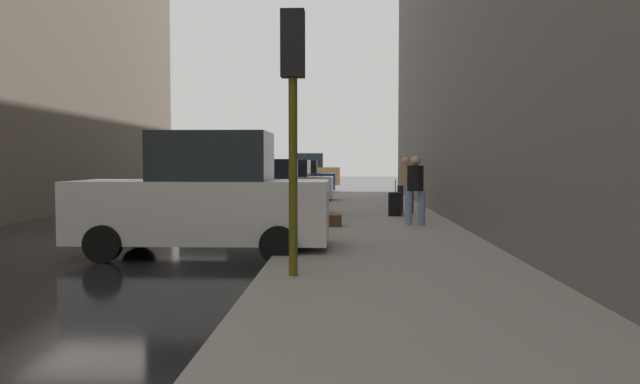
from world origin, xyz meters
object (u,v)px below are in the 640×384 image
object	(u,v)px
rolling_suitcase	(395,204)
parked_gray_coupe	(258,191)
duffel_bag	(335,220)
parked_bronze_suv	(304,173)
parked_silver_sedan	(282,183)
pedestrian_in_tan_coat	(406,182)
pedestrian_in_jeans	(415,186)
parked_blue_sedan	(296,178)
fire_hydrant	(322,198)
traffic_light	(293,84)
parked_white_van	(205,199)

from	to	relation	value
rolling_suitcase	parked_gray_coupe	bearing A→B (deg)	176.24
duffel_bag	parked_bronze_suv	bearing A→B (deg)	95.48
parked_silver_sedan	pedestrian_in_tan_coat	distance (m)	7.94
parked_silver_sedan	pedestrian_in_tan_coat	bearing A→B (deg)	-56.34
duffel_bag	pedestrian_in_jeans	bearing A→B (deg)	8.62
parked_bronze_suv	parked_gray_coupe	bearing A→B (deg)	-90.00
parked_blue_sedan	duffel_bag	size ratio (longest dim) A/B	9.64
parked_blue_sedan	duffel_bag	world-z (taller)	parked_blue_sedan
pedestrian_in_jeans	duffel_bag	size ratio (longest dim) A/B	3.89
parked_gray_coupe	duffel_bag	world-z (taller)	parked_gray_coupe
pedestrian_in_jeans	rolling_suitcase	distance (m)	2.82
parked_bronze_suv	parked_blue_sedan	bearing A→B (deg)	-90.00
parked_bronze_suv	fire_hydrant	bearing A→B (deg)	-84.47
parked_gray_coupe	parked_blue_sedan	world-z (taller)	same
fire_hydrant	traffic_light	xyz separation A→B (m)	(0.05, -12.26, 2.26)
parked_gray_coupe	fire_hydrant	bearing A→B (deg)	52.43
parked_silver_sedan	fire_hydrant	size ratio (longest dim) A/B	6.05
parked_gray_coupe	parked_blue_sedan	size ratio (longest dim) A/B	1.00
parked_silver_sedan	traffic_light	world-z (taller)	traffic_light
parked_gray_coupe	traffic_light	xyz separation A→B (m)	(1.85, -9.91, 1.91)
parked_bronze_suv	traffic_light	world-z (taller)	traffic_light
parked_white_van	parked_silver_sedan	world-z (taller)	parked_white_van
parked_white_van	parked_gray_coupe	xyz separation A→B (m)	(0.00, 7.12, -0.18)
parked_blue_sedan	pedestrian_in_tan_coat	world-z (taller)	pedestrian_in_tan_coat
parked_blue_sedan	pedestrian_in_jeans	size ratio (longest dim) A/B	2.48
fire_hydrant	pedestrian_in_jeans	xyz separation A→B (m)	(2.49, -5.35, 0.61)
parked_bronze_suv	fire_hydrant	xyz separation A→B (m)	(1.80, -18.63, -0.54)
parked_silver_sedan	fire_hydrant	world-z (taller)	parked_silver_sedan
pedestrian_in_tan_coat	rolling_suitcase	distance (m)	1.04
parked_bronze_suv	pedestrian_in_jeans	size ratio (longest dim) A/B	2.71
traffic_light	parked_blue_sedan	bearing A→B (deg)	94.37
traffic_light	pedestrian_in_jeans	size ratio (longest dim) A/B	2.11
parked_silver_sedan	fire_hydrant	distance (m)	5.09
parked_silver_sedan	parked_blue_sedan	world-z (taller)	same
fire_hydrant	parked_blue_sedan	bearing A→B (deg)	98.55
fire_hydrant	parked_gray_coupe	bearing A→B (deg)	-127.57
parked_bronze_suv	duffel_bag	xyz separation A→B (m)	(2.33, -24.27, -0.74)
fire_hydrant	pedestrian_in_tan_coat	xyz separation A→B (m)	(2.59, -1.86, 0.61)
traffic_light	pedestrian_in_tan_coat	size ratio (longest dim) A/B	2.11
parked_bronze_suv	pedestrian_in_jeans	bearing A→B (deg)	-79.84
parked_blue_sedan	rolling_suitcase	bearing A→B (deg)	-74.58
traffic_light	pedestrian_in_jeans	xyz separation A→B (m)	(2.44, 6.91, -1.65)
traffic_light	duffel_bag	world-z (taller)	traffic_light
parked_silver_sedan	parked_bronze_suv	size ratio (longest dim) A/B	0.92
parked_white_van	fire_hydrant	bearing A→B (deg)	79.21
duffel_bag	fire_hydrant	bearing A→B (deg)	95.29
parked_silver_sedan	duffel_bag	bearing A→B (deg)	-77.38
parked_white_van	parked_blue_sedan	distance (m)	21.46
parked_gray_coupe	pedestrian_in_jeans	bearing A→B (deg)	-34.94
fire_hydrant	rolling_suitcase	size ratio (longest dim) A/B	0.68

